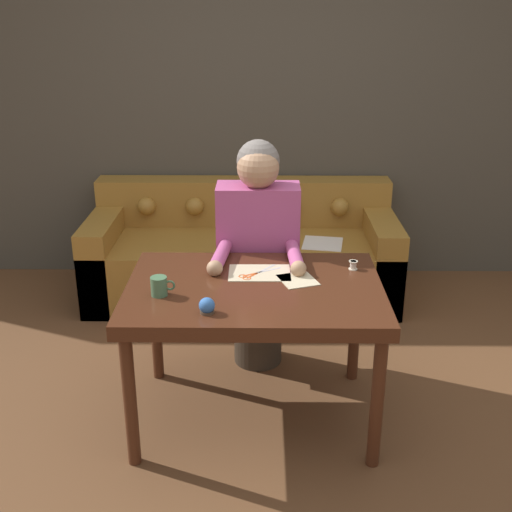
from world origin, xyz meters
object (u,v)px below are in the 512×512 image
dining_table (254,300)px  mug (159,286)px  couch (243,255)px  person (258,252)px  pin_cushion (207,306)px  scissors (254,275)px  thread_spool (353,265)px

dining_table → mug: bearing=-165.5°
dining_table → couch: size_ratio=0.57×
person → dining_table: bearing=-91.4°
dining_table → pin_cushion: size_ratio=17.07×
scissors → thread_spool: bearing=9.0°
pin_cushion → person: bearing=75.7°
couch → scissors: size_ratio=9.96×
person → scissors: size_ratio=6.10×
couch → mug: (-0.33, -1.63, 0.49)m
couch → thread_spool: bearing=-65.5°
couch → person: 1.06m
couch → mug: size_ratio=19.05×
dining_table → pin_cushion: bearing=-124.6°
pin_cushion → couch: bearing=86.9°
couch → dining_table: bearing=-86.1°
dining_table → thread_spool: thread_spool is taller
mug → person: bearing=56.0°
thread_spool → couch: bearing=114.5°
thread_spool → pin_cushion: (-0.70, -0.50, 0.01)m
dining_table → thread_spool: size_ratio=27.13×
dining_table → person: size_ratio=0.93×
mug → pin_cushion: 0.29m
dining_table → scissors: 0.15m
scissors → pin_cushion: (-0.20, -0.42, 0.03)m
thread_spool → mug: bearing=-161.2°
thread_spool → pin_cushion: bearing=-144.6°
scissors → mug: mug is taller
dining_table → scissors: (-0.01, 0.12, 0.08)m
dining_table → person: 0.55m
dining_table → couch: 1.57m
person → mug: bearing=-124.0°
couch → scissors: 1.47m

